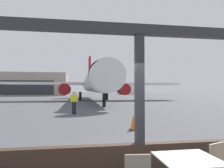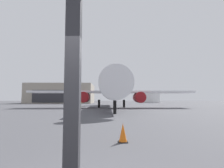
{
  "view_description": "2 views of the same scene",
  "coord_description": "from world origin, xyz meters",
  "views": [
    {
      "loc": [
        -1.46,
        -4.83,
        1.87
      ],
      "look_at": [
        1.3,
        12.09,
        2.34
      ],
      "focal_mm": 33.15,
      "sensor_mm": 36.0,
      "label": 1
    },
    {
      "loc": [
        0.47,
        -2.5,
        1.65
      ],
      "look_at": [
        1.05,
        19.61,
        3.47
      ],
      "focal_mm": 29.07,
      "sensor_mm": 36.0,
      "label": 2
    }
  ],
  "objects": [
    {
      "name": "ground_crew_worker",
      "position": [
        -1.77,
        11.29,
        0.9
      ],
      "size": [
        0.56,
        0.22,
        1.74
      ],
      "color": "black",
      "rests_on": "ground"
    },
    {
      "name": "airplane",
      "position": [
        1.31,
        31.14,
        3.21
      ],
      "size": [
        29.94,
        35.14,
        9.98
      ],
      "color": "silver",
      "rests_on": "ground"
    },
    {
      "name": "traffic_cone",
      "position": [
        1.08,
        4.54,
        0.34
      ],
      "size": [
        0.36,
        0.36,
        0.71
      ],
      "color": "orange",
      "rests_on": "ground"
    },
    {
      "name": "distant_hangar",
      "position": [
        -17.13,
        69.58,
        3.63
      ],
      "size": [
        23.68,
        18.07,
        7.26
      ],
      "color": "#9E9384",
      "rests_on": "ground"
    },
    {
      "name": "window_frame",
      "position": [
        0.0,
        0.0,
        1.26
      ],
      "size": [
        8.39,
        0.24,
        3.44
      ],
      "color": "#38281E",
      "rests_on": "ground"
    },
    {
      "name": "ground_plane",
      "position": [
        0.0,
        40.0,
        0.0
      ],
      "size": [
        220.0,
        220.0,
        0.0
      ],
      "primitive_type": "plane",
      "color": "#4C4C51"
    },
    {
      "name": "fuel_storage_tank",
      "position": [
        19.35,
        75.72,
        2.27
      ],
      "size": [
        8.09,
        8.09,
        4.53
      ],
      "primitive_type": "cylinder",
      "color": "white",
      "rests_on": "ground"
    }
  ]
}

